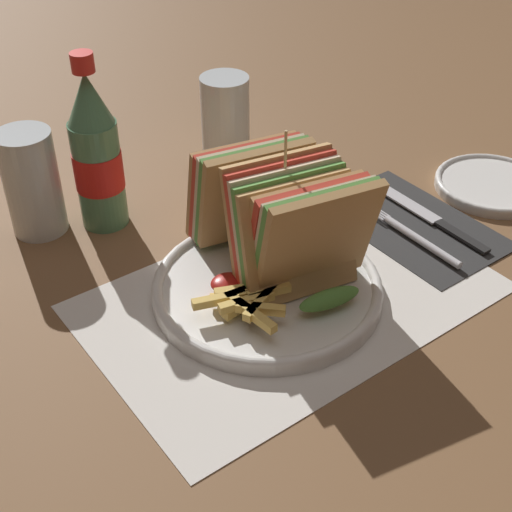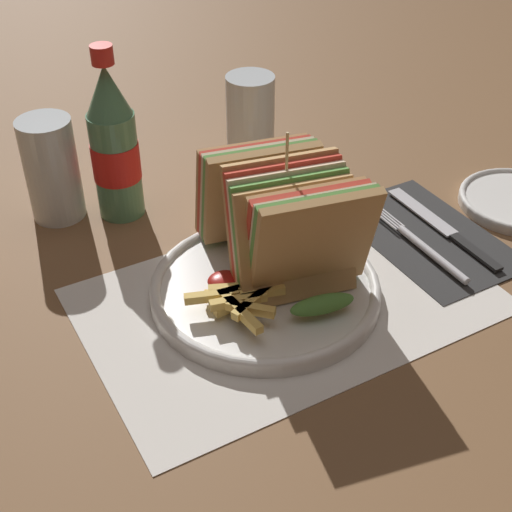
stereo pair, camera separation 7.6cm
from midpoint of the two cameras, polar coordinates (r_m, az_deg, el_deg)
name	(u,v)px [view 1 (the left image)]	position (r m, az deg, el deg)	size (l,w,h in m)	color
ground_plane	(262,319)	(0.74, -2.48, -5.21)	(4.00, 4.00, 0.00)	brown
placemat	(290,296)	(0.76, -0.09, -3.36)	(0.43, 0.28, 0.00)	silver
plate_main	(267,287)	(0.76, -1.94, -2.63)	(0.25, 0.25, 0.02)	white
club_sandwich	(282,218)	(0.74, -0.81, 2.96)	(0.14, 0.22, 0.17)	tan
fries_pile	(250,299)	(0.71, -3.49, -3.57)	(0.10, 0.09, 0.02)	#E0B756
ketchup_blob	(226,282)	(0.74, -5.30, -2.23)	(0.03, 0.03, 0.01)	maroon
napkin	(412,224)	(0.88, 9.99, 2.47)	(0.14, 0.22, 0.00)	#2D2D2D
fork	(410,233)	(0.86, 9.74, 1.71)	(0.02, 0.19, 0.01)	silver
knife	(427,215)	(0.90, 11.23, 3.13)	(0.02, 0.19, 0.00)	black
coke_bottle_near	(96,155)	(0.86, -15.15, 7.71)	(0.06, 0.06, 0.21)	#4C7F5B
glass_near	(225,123)	(0.97, -4.72, 10.51)	(0.06, 0.06, 0.13)	silver
glass_far	(33,189)	(0.89, -19.75, 5.00)	(0.06, 0.06, 0.13)	silver
side_saucer	(492,184)	(0.98, 16.30, 5.46)	(0.15, 0.15, 0.01)	white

